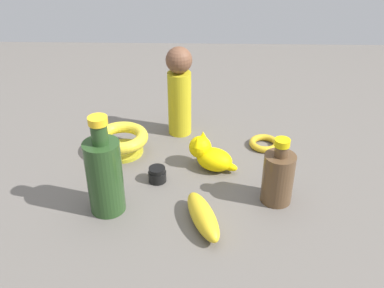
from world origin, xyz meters
name	(u,v)px	position (x,y,z in m)	size (l,w,h in m)	color
ground	(192,172)	(0.00, 0.00, 0.00)	(2.00, 2.00, 0.00)	#5B5651
cat_figurine	(209,155)	(-0.02, 0.04, 0.04)	(0.10, 0.13, 0.09)	yellow
bowl	(121,140)	(-0.09, -0.19, 0.04)	(0.14, 0.14, 0.06)	gold
bottle_tall	(104,174)	(0.15, -0.18, 0.09)	(0.08, 0.08, 0.23)	#24411D
banana	(203,216)	(0.20, 0.03, 0.02)	(0.16, 0.05, 0.05)	gold
bangle	(264,143)	(-0.13, 0.20, 0.01)	(0.08, 0.08, 0.02)	gold
person_figure_adult	(179,90)	(-0.20, -0.04, 0.13)	(0.07, 0.07, 0.26)	gold
nail_polish_jar	(157,174)	(0.04, -0.08, 0.02)	(0.04, 0.04, 0.04)	black
bottle_short	(278,176)	(0.11, 0.20, 0.07)	(0.07, 0.07, 0.16)	brown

